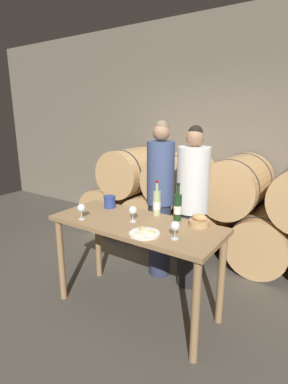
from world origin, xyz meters
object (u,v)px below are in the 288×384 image
at_px(tasting_table, 136,236).
at_px(person_left, 160,199).
at_px(wine_glass_far_left, 81,209).
at_px(person_right, 192,208).
at_px(wine_bottle_red, 178,207).
at_px(wine_glass_center, 175,226).
at_px(wine_bottle_white, 157,203).
at_px(cheese_plate, 144,233).
at_px(blue_crock, 110,201).
at_px(wine_glass_left, 133,211).
at_px(bread_basket, 199,221).

distance_m(tasting_table, person_left, 0.74).
xyz_separation_m(tasting_table, wine_glass_far_left, (-0.46, -0.22, 0.24)).
height_order(person_right, wine_bottle_red, person_right).
bearing_deg(wine_glass_center, wine_bottle_white, 135.87).
distance_m(wine_bottle_white, cheese_plate, 0.50).
bearing_deg(cheese_plate, blue_crock, 150.77).
height_order(blue_crock, cheese_plate, blue_crock).
distance_m(wine_glass_far_left, wine_glass_left, 0.48).
relative_size(wine_glass_far_left, wine_glass_left, 1.00).
distance_m(person_left, wine_glass_center, 1.06).
height_order(person_left, bread_basket, person_left).
xyz_separation_m(person_right, wine_glass_center, (0.25, -0.84, 0.12)).
xyz_separation_m(wine_bottle_red, cheese_plate, (-0.06, -0.45, -0.11)).
relative_size(tasting_table, person_right, 0.91).
distance_m(person_left, wine_glass_left, 0.73).
bearing_deg(person_left, tasting_table, -76.69).
distance_m(tasting_table, cheese_plate, 0.33).
xyz_separation_m(cheese_plate, wine_glass_left, (-0.25, 0.19, 0.09)).
bearing_deg(wine_glass_center, wine_glass_left, 165.41).
relative_size(person_right, wine_glass_far_left, 11.98).
relative_size(wine_bottle_white, blue_crock, 2.76).
xyz_separation_m(tasting_table, wine_bottle_white, (0.06, 0.26, 0.25)).
xyz_separation_m(wine_bottle_red, wine_glass_center, (0.18, -0.39, -0.02)).
relative_size(bread_basket, cheese_plate, 0.71).
distance_m(person_right, wine_glass_far_left, 1.15).
xyz_separation_m(tasting_table, wine_glass_left, (-0.03, -0.01, 0.24)).
xyz_separation_m(wine_bottle_red, wine_glass_far_left, (-0.74, -0.48, -0.02)).
distance_m(tasting_table, bread_basket, 0.59).
bearing_deg(wine_glass_center, tasting_table, 163.89).
bearing_deg(wine_glass_left, bread_basket, 23.73).
relative_size(person_right, bread_basket, 9.69).
distance_m(cheese_plate, wine_glass_center, 0.27).
distance_m(tasting_table, wine_glass_center, 0.54).
xyz_separation_m(wine_bottle_red, bread_basket, (0.23, -0.03, -0.08)).
height_order(bread_basket, wine_glass_center, wine_glass_center).
bearing_deg(wine_glass_center, person_right, 106.39).
bearing_deg(wine_bottle_red, person_right, 98.21).
bearing_deg(bread_basket, tasting_table, -155.75).
bearing_deg(cheese_plate, bread_basket, 55.74).
height_order(tasting_table, wine_glass_left, wine_glass_left).
bearing_deg(blue_crock, wine_glass_left, -24.38).
height_order(blue_crock, wine_glass_center, wine_glass_center).
relative_size(wine_bottle_red, wine_bottle_white, 1.02).
relative_size(wine_bottle_red, cheese_plate, 1.38).
relative_size(tasting_table, wine_glass_far_left, 10.86).
distance_m(wine_bottle_red, blue_crock, 0.76).
bearing_deg(wine_bottle_red, blue_crock, -175.28).
bearing_deg(blue_crock, wine_bottle_white, 7.52).
bearing_deg(cheese_plate, wine_glass_center, 13.23).
distance_m(cheese_plate, wine_glass_left, 0.33).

